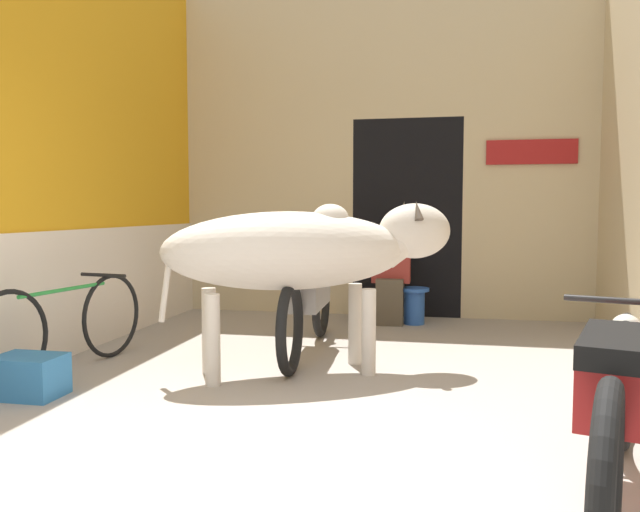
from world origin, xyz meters
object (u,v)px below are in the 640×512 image
(shopkeeper_seated, at_px, (391,269))
(crate, at_px, (29,376))
(motorcycle_far, at_px, (308,300))
(bicycle, at_px, (66,325))
(plastic_stool, at_px, (414,305))
(motorcycle_near, at_px, (618,396))
(cow, at_px, (306,251))

(shopkeeper_seated, xyz_separation_m, crate, (-2.14, -3.20, -0.46))
(motorcycle_far, relative_size, bicycle, 1.23)
(shopkeeper_seated, xyz_separation_m, plastic_stool, (0.26, 0.02, -0.39))
(bicycle, height_order, crate, bicycle)
(motorcycle_far, relative_size, plastic_stool, 5.47)
(plastic_stool, bearing_deg, motorcycle_far, -117.52)
(motorcycle_far, bearing_deg, bicycle, -149.76)
(motorcycle_near, relative_size, motorcycle_far, 0.95)
(motorcycle_near, height_order, shopkeeper_seated, shopkeeper_seated)
(bicycle, relative_size, plastic_stool, 4.46)
(cow, distance_m, motorcycle_near, 2.59)
(plastic_stool, height_order, crate, plastic_stool)
(plastic_stool, bearing_deg, cow, -107.52)
(shopkeeper_seated, bearing_deg, motorcycle_near, -71.93)
(motorcycle_far, height_order, shopkeeper_seated, shopkeeper_seated)
(shopkeeper_seated, bearing_deg, bicycle, -131.38)
(motorcycle_near, bearing_deg, cow, 133.95)
(cow, distance_m, shopkeeper_seated, 2.29)
(crate, bearing_deg, motorcycle_far, 45.82)
(motorcycle_far, xyz_separation_m, crate, (-1.56, -1.61, -0.33))
(bicycle, bearing_deg, shopkeeper_seated, 48.62)
(motorcycle_near, bearing_deg, crate, 166.12)
(bicycle, xyz_separation_m, crate, (0.13, -0.62, -0.23))
(cow, bearing_deg, crate, -149.92)
(crate, bearing_deg, plastic_stool, 53.27)
(motorcycle_far, height_order, crate, motorcycle_far)
(motorcycle_far, distance_m, plastic_stool, 1.83)
(cow, xyz_separation_m, motorcycle_near, (1.77, -1.83, -0.47))
(cow, xyz_separation_m, bicycle, (-1.82, -0.36, -0.58))
(bicycle, bearing_deg, crate, -78.36)
(motorcycle_near, distance_m, motorcycle_far, 3.11)
(motorcycle_near, distance_m, shopkeeper_seated, 4.26)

